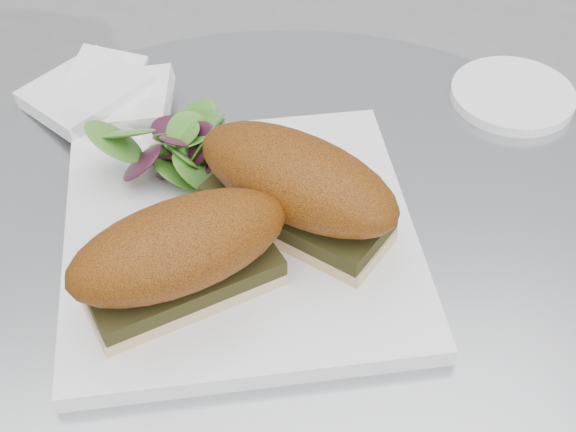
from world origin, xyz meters
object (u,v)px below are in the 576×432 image
Objects in this scene: plate at (240,237)px; sandwich_right at (297,186)px; sandwich_left at (180,254)px; saucer at (513,95)px.

sandwich_right is (0.05, -0.00, 0.05)m from plate.
saucer is at bearing 13.02° from sandwich_left.
saucer is (0.25, 0.14, -0.05)m from sandwich_right.
sandwich_left is 0.11m from sandwich_right.
sandwich_right is (0.10, 0.05, 0.00)m from sandwich_left.
plate is 1.56× the size of sandwich_left.
plate is 0.07m from sandwich_right.
plate is 2.30× the size of saucer.
sandwich_left is 0.99× the size of sandwich_right.
saucer is (0.29, 0.14, -0.00)m from plate.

